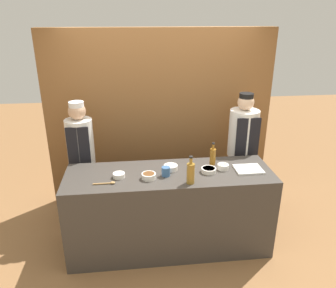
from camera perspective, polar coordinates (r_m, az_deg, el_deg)
The scene contains 15 objects.
ground_plane at distance 4.07m, azimuth 0.24°, elevation -17.11°, with size 14.00×14.00×0.00m, color olive.
cabinet_wall at distance 4.48m, azimuth -1.40°, elevation 4.20°, with size 3.00×0.18×2.40m.
counter at distance 3.79m, azimuth 0.25°, elevation -11.50°, with size 2.25×0.71×0.95m.
sauce_bowl_white at distance 3.48m, azimuth -8.55°, elevation -5.37°, with size 0.13×0.13×0.05m.
sauce_bowl_orange at distance 3.66m, azimuth 9.57°, elevation -3.88°, with size 0.12×0.12×0.06m.
sauce_bowl_brown at distance 3.42m, azimuth -3.37°, elevation -5.54°, with size 0.15×0.15×0.06m.
sauce_bowl_purple at distance 3.58m, azimuth 7.10°, elevation -4.49°, with size 0.16×0.16×0.05m.
sauce_bowl_green at distance 3.60m, azimuth 0.47°, elevation -4.07°, with size 0.15×0.15×0.06m.
cutting_board at distance 3.71m, azimuth 13.82°, elevation -4.29°, with size 0.29×0.24×0.02m.
bottle_amber at distance 3.72m, azimuth 7.80°, elevation -2.13°, with size 0.07×0.07×0.27m.
bottle_vinegar at distance 3.30m, azimuth 3.96°, elevation -5.02°, with size 0.08×0.08×0.30m.
cup_blue at distance 3.47m, azimuth -0.37°, elevation -4.80°, with size 0.09×0.09×0.10m.
wooden_spoon at distance 3.38m, azimuth -10.63°, elevation -6.72°, with size 0.23×0.04×0.02m.
chef_left at distance 4.16m, azimuth -14.74°, elevation -2.67°, with size 0.32×0.32×1.61m.
chef_right at distance 4.33m, azimuth 12.68°, elevation -1.28°, with size 0.37×0.37×1.66m.
Camera 1 is at (-0.37, -3.14, 2.56)m, focal length 35.00 mm.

